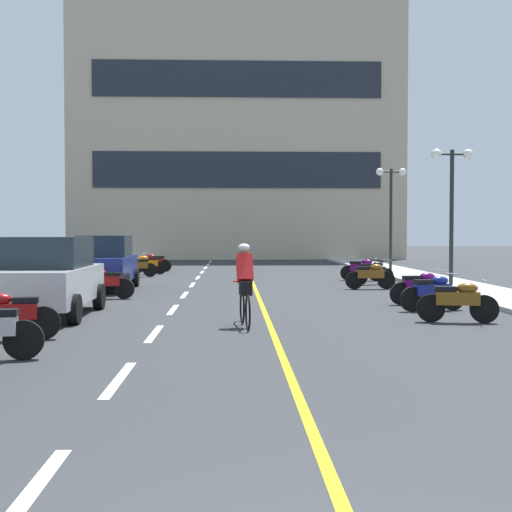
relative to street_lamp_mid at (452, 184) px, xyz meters
The scene contains 33 objects.
ground_plane 7.92m from the street_lamp_mid, behind, with size 140.00×140.00×0.00m, color #2D3033.
curb_left 15.12m from the street_lamp_mid, 165.44° to the left, with size 2.40×72.00×0.12m, color #A8A8A3.
curb_right 5.11m from the street_lamp_mid, 87.35° to the left, with size 2.40×72.00×0.12m, color #A8A8A3.
lane_dash_0 20.72m from the street_lamp_mid, 116.26° to the right, with size 0.14×2.20×0.01m, color silver.
lane_dash_1 17.29m from the street_lamp_mid, 122.26° to the right, with size 0.14×2.20×0.01m, color silver.
lane_dash_2 14.16m from the street_lamp_mid, 131.23° to the right, with size 0.14×2.20×0.01m, color silver.
lane_dash_3 11.58m from the street_lamp_mid, 145.08° to the right, with size 0.14×2.20×0.01m, color silver.
lane_dash_4 9.98m from the street_lamp_mid, 165.68° to the right, with size 0.14×2.20×0.01m, color silver.
lane_dash_5 9.86m from the street_lamp_mid, 169.36° to the left, with size 0.14×2.20×0.01m, color silver.
lane_dash_6 11.26m from the street_lamp_mid, 147.75° to the left, with size 0.14×2.20×0.01m, color silver.
lane_dash_7 13.72m from the street_lamp_mid, 132.96° to the left, with size 0.14×2.20×0.01m, color silver.
lane_dash_8 16.79m from the street_lamp_mid, 123.39° to the left, with size 0.14×2.20×0.01m, color silver.
lane_dash_9 20.19m from the street_lamp_mid, 117.03° to the left, with size 0.14×2.20×0.01m, color silver.
lane_dash_10 23.77m from the street_lamp_mid, 112.59° to the left, with size 0.14×2.20×0.01m, color silver.
lane_dash_11 27.47m from the street_lamp_mid, 109.36° to the left, with size 0.14×2.20×0.01m, color silver.
centre_line_yellow 8.51m from the street_lamp_mid, 151.40° to the left, with size 0.12×66.00×0.01m, color gold.
office_building 31.11m from the street_lamp_mid, 103.74° to the left, with size 24.08×9.62×21.11m.
street_lamp_mid is the anchor object (origin of this frame).
street_lamp_far 9.33m from the street_lamp_mid, 89.52° to the left, with size 1.46×0.36×4.90m.
parked_car_near 14.21m from the street_lamp_mid, 147.04° to the right, with size 1.96×4.22×1.82m.
parked_car_mid 12.10m from the street_lamp_mid, behind, with size 2.03×4.25×1.82m.
motorcycle_3 16.25m from the street_lamp_mid, 136.04° to the right, with size 1.69×0.61×0.92m.
motorcycle_4 9.88m from the street_lamp_mid, 107.13° to the right, with size 1.69×0.63×0.92m.
motorcycle_5 7.94m from the street_lamp_mid, 111.34° to the right, with size 1.68×0.64×0.92m.
motorcycle_6 6.65m from the street_lamp_mid, 115.61° to the right, with size 1.69×0.61×0.92m.
motorcycle_7 12.14m from the street_lamp_mid, 163.10° to the right, with size 1.69×0.63×0.92m.
motorcycle_8 4.26m from the street_lamp_mid, behind, with size 1.70×0.60×0.92m.
motorcycle_9 4.21m from the street_lamp_mid, 146.36° to the left, with size 1.64×0.78×0.92m.
motorcycle_10 5.35m from the street_lamp_mid, 123.41° to the left, with size 1.64×0.78×0.92m.
motorcycle_11 13.53m from the street_lamp_mid, 152.34° to the left, with size 1.67×0.70×0.92m.
motorcycle_12 14.35m from the street_lamp_mid, 144.85° to the left, with size 1.69×0.62×0.92m.
motorcycle_13 15.66m from the street_lamp_mid, 138.00° to the left, with size 1.70×0.60×0.92m.
cyclist_rider 12.15m from the street_lamp_mid, 128.00° to the right, with size 0.43×1.77×1.71m.
Camera 1 is at (-0.51, -2.85, 1.91)m, focal length 47.64 mm.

